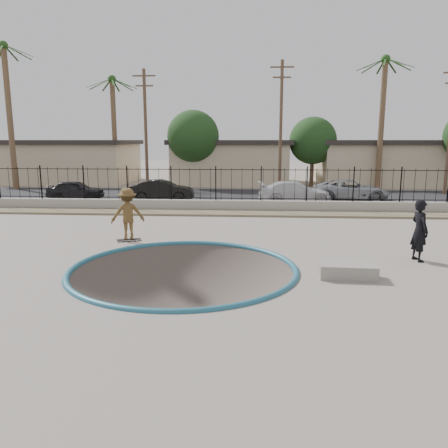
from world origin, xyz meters
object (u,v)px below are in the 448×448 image
object	(u,v)px
skateboard	(129,240)
car_c	(295,192)
videographer	(419,231)
car_a	(76,190)
skater	(128,216)
concrete_ledge	(348,271)
car_b	(162,190)
car_d	(351,190)

from	to	relation	value
skateboard	car_c	world-z (taller)	car_c
videographer	car_a	size ratio (longest dim) A/B	0.55
skater	car_a	size ratio (longest dim) A/B	0.54
skateboard	concrete_ledge	bearing A→B (deg)	-49.04
skater	skateboard	bearing A→B (deg)	67.71
videographer	car_c	xyz separation A→B (m)	(-2.82, 13.32, -0.31)
car_b	videographer	bearing A→B (deg)	-142.33
car_c	car_d	xyz separation A→B (m)	(3.73, 1.17, 0.01)
skateboard	videographer	world-z (taller)	videographer
videographer	skater	bearing A→B (deg)	63.92
skater	car_b	bearing A→B (deg)	-107.00
skater	car_c	bearing A→B (deg)	-145.81
car_b	skater	bearing A→B (deg)	-176.94
car_b	car_c	bearing A→B (deg)	-93.61
skateboard	car_a	size ratio (longest dim) A/B	0.26
concrete_ledge	car_a	distance (m)	21.41
videographer	concrete_ledge	bearing A→B (deg)	112.62
concrete_ledge	car_a	xyz separation A→B (m)	(-14.49, 15.75, 0.46)
car_c	car_b	bearing A→B (deg)	83.87
car_a	concrete_ledge	bearing A→B (deg)	-141.56
concrete_ledge	car_a	size ratio (longest dim) A/B	0.44
skater	car_a	xyz separation A→B (m)	(-6.90, 11.63, -0.33)
car_a	car_c	bearing A→B (deg)	-95.84
skater	car_d	size ratio (longest dim) A/B	0.41
skater	car_c	world-z (taller)	skater
videographer	skateboard	bearing A→B (deg)	63.92
videographer	car_b	size ratio (longest dim) A/B	0.50
videographer	car_a	bearing A→B (deg)	36.84
skater	concrete_ledge	size ratio (longest dim) A/B	1.24
car_a	car_c	size ratio (longest dim) A/B	0.81
skateboard	car_a	world-z (taller)	car_a
skater	car_b	world-z (taller)	skater
skateboard	concrete_ledge	world-z (taller)	concrete_ledge
skateboard	car_c	bearing A→B (deg)	35.89
car_a	car_c	world-z (taller)	car_c
skater	car_c	distance (m)	13.46
car_d	car_a	bearing A→B (deg)	91.89
car_a	car_d	bearing A→B (deg)	-91.80
car_b	car_d	distance (m)	12.25
skater	videographer	xyz separation A→B (m)	(10.25, -2.11, 0.01)
videographer	car_b	distance (m)	17.64
videographer	car_d	distance (m)	14.52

